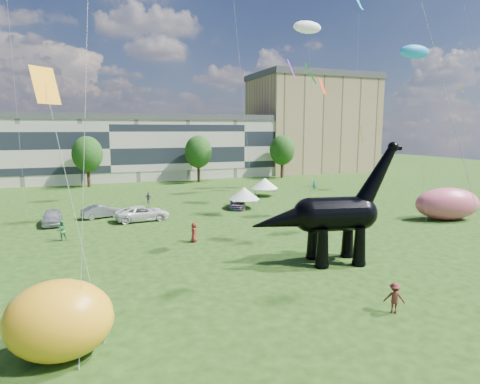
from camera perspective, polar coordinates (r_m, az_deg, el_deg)
name	(u,v)px	position (r m, az deg, el deg)	size (l,w,h in m)	color
ground	(290,285)	(27.07, 7.20, -12.95)	(220.00, 220.00, 0.00)	#16330C
terrace_row	(109,150)	(84.32, -18.19, 5.69)	(78.00, 11.00, 12.00)	beige
apartment_block	(312,126)	(101.44, 10.14, 9.28)	(28.00, 18.00, 22.00)	tan
tree_mid_left	(87,151)	(75.22, -20.92, 5.44)	(5.20, 5.20, 9.44)	#382314
tree_mid_right	(198,149)	(77.82, -5.96, 6.07)	(5.20, 5.20, 9.44)	#382314
tree_far_right	(282,148)	(84.25, 6.03, 6.28)	(5.20, 5.20, 9.44)	#382314
dinosaur_sculpture	(330,216)	(30.93, 12.70, -3.38)	(11.64, 4.27, 9.49)	black
car_silver	(52,217)	(47.18, -25.15, -3.26)	(1.91, 4.74, 1.62)	silver
car_grey	(102,211)	(48.70, -19.07, -2.63)	(1.55, 4.45, 1.47)	gray
car_white	(142,213)	(45.91, -13.70, -2.96)	(2.72, 5.89, 1.64)	silver
car_dark	(238,202)	(51.83, -0.34, -1.48)	(2.01, 4.95, 1.44)	#595960
gazebo_near	(244,193)	(51.37, 0.57, -0.20)	(4.84, 4.84, 2.75)	silver
gazebo_far	(265,183)	(60.92, 3.56, 1.23)	(5.18, 5.18, 2.78)	white
inflatable_pink	(447,204)	(50.45, 27.39, -1.50)	(7.28, 3.64, 3.64)	#E35873
inflatable_yellow	(59,320)	(20.05, -24.29, -16.27)	(4.62, 3.55, 3.55)	#F9A71A
visitors	(214,224)	(39.35, -3.73, -4.63)	(54.12, 41.79, 1.86)	maroon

